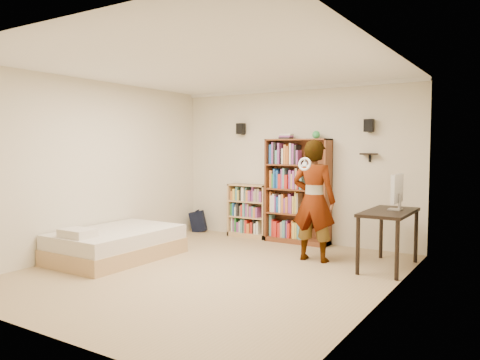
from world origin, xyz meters
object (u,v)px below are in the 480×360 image
(tall_bookshelf, at_px, (298,191))
(person, at_px, (314,201))
(computer_desk, at_px, (388,240))
(daybed, at_px, (117,240))
(low_bookshelf, at_px, (249,211))

(tall_bookshelf, relative_size, person, 1.02)
(computer_desk, xyz_separation_m, daybed, (-3.56, -1.60, -0.12))
(daybed, bearing_deg, low_bookshelf, 72.71)
(computer_desk, bearing_deg, person, -171.84)
(computer_desk, distance_m, daybed, 3.91)
(low_bookshelf, distance_m, daybed, 2.63)
(computer_desk, height_order, daybed, computer_desk)
(computer_desk, xyz_separation_m, person, (-1.04, -0.15, 0.49))
(daybed, bearing_deg, computer_desk, 24.12)
(low_bookshelf, height_order, person, person)
(tall_bookshelf, relative_size, daybed, 0.97)
(tall_bookshelf, distance_m, low_bookshelf, 1.08)
(computer_desk, bearing_deg, tall_bookshelf, 153.53)
(low_bookshelf, height_order, computer_desk, low_bookshelf)
(low_bookshelf, height_order, daybed, low_bookshelf)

